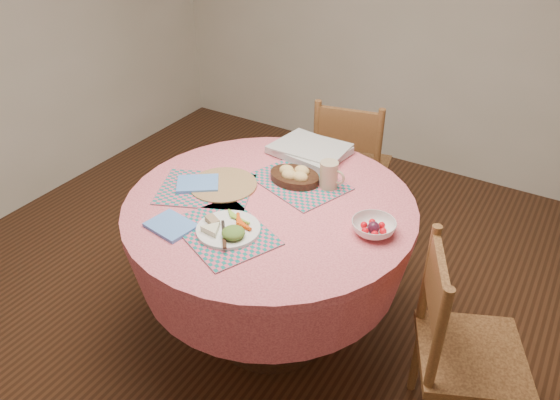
{
  "coord_description": "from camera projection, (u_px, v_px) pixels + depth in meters",
  "views": [
    {
      "loc": [
        1.03,
        -1.62,
        2.01
      ],
      "look_at": [
        0.05,
        0.0,
        0.78
      ],
      "focal_mm": 35.0,
      "sensor_mm": 36.0,
      "label": 1
    }
  ],
  "objects": [
    {
      "name": "napkin_near",
      "position": [
        171.0,
        226.0,
        2.15
      ],
      "size": [
        0.2,
        0.17,
        0.01
      ],
      "primitive_type": "cube",
      "rotation": [
        0.0,
        0.0,
        -0.16
      ],
      "color": "#5589DC",
      "rests_on": "dining_table"
    },
    {
      "name": "placemat_front",
      "position": [
        224.0,
        232.0,
        2.12
      ],
      "size": [
        0.49,
        0.44,
        0.01
      ],
      "primitive_type": "cube",
      "rotation": [
        0.0,
        0.0,
        -0.42
      ],
      "color": "#136D68",
      "rests_on": "dining_table"
    },
    {
      "name": "napkin_far",
      "position": [
        198.0,
        184.0,
        2.4
      ],
      "size": [
        0.23,
        0.22,
        0.01
      ],
      "primitive_type": "cube",
      "rotation": [
        0.0,
        0.0,
        0.62
      ],
      "color": "#5589DC",
      "rests_on": "placemat_left"
    },
    {
      "name": "dining_table",
      "position": [
        270.0,
        239.0,
        2.4
      ],
      "size": [
        1.24,
        1.24,
        0.75
      ],
      "color": "#F0707C",
      "rests_on": "ground"
    },
    {
      "name": "latte_mug",
      "position": [
        329.0,
        175.0,
        2.36
      ],
      "size": [
        0.12,
        0.08,
        0.12
      ],
      "color": "tan",
      "rests_on": "placemat_back"
    },
    {
      "name": "dinner_plate",
      "position": [
        229.0,
        229.0,
        2.1
      ],
      "size": [
        0.25,
        0.25,
        0.05
      ],
      "rotation": [
        0.0,
        0.0,
        -0.45
      ],
      "color": "white",
      "rests_on": "placemat_front"
    },
    {
      "name": "newspaper_stack",
      "position": [
        310.0,
        150.0,
        2.64
      ],
      "size": [
        0.38,
        0.32,
        0.04
      ],
      "rotation": [
        0.0,
        0.0,
        -0.15
      ],
      "color": "silver",
      "rests_on": "dining_table"
    },
    {
      "name": "ground",
      "position": [
        271.0,
        329.0,
        2.71
      ],
      "size": [
        4.0,
        4.0,
        0.0
      ],
      "primitive_type": "plane",
      "color": "#331C0F",
      "rests_on": "ground"
    },
    {
      "name": "wicker_trivet",
      "position": [
        223.0,
        185.0,
        2.41
      ],
      "size": [
        0.3,
        0.3,
        0.01
      ],
      "primitive_type": "cylinder",
      "color": "olive",
      "rests_on": "dining_table"
    },
    {
      "name": "chair_right",
      "position": [
        459.0,
        346.0,
        2.02
      ],
      "size": [
        0.52,
        0.53,
        0.88
      ],
      "rotation": [
        0.0,
        0.0,
        1.99
      ],
      "color": "brown",
      "rests_on": "ground"
    },
    {
      "name": "placemat_left",
      "position": [
        206.0,
        189.0,
        2.38
      ],
      "size": [
        0.49,
        0.43,
        0.01
      ],
      "primitive_type": "cube",
      "rotation": [
        0.0,
        0.0,
        0.41
      ],
      "color": "#136D68",
      "rests_on": "dining_table"
    },
    {
      "name": "bread_bowl",
      "position": [
        295.0,
        175.0,
        2.42
      ],
      "size": [
        0.23,
        0.23,
        0.08
      ],
      "color": "black",
      "rests_on": "placemat_back"
    },
    {
      "name": "placemat_back",
      "position": [
        299.0,
        182.0,
        2.44
      ],
      "size": [
        0.48,
        0.42,
        0.01
      ],
      "primitive_type": "cube",
      "rotation": [
        0.0,
        0.0,
        -0.34
      ],
      "color": "#136D68",
      "rests_on": "dining_table"
    },
    {
      "name": "chair_back",
      "position": [
        350.0,
        166.0,
        3.15
      ],
      "size": [
        0.49,
        0.47,
        0.89
      ],
      "rotation": [
        0.0,
        0.0,
        3.35
      ],
      "color": "brown",
      "rests_on": "ground"
    },
    {
      "name": "fruit_bowl",
      "position": [
        374.0,
        227.0,
        2.1
      ],
      "size": [
        0.18,
        0.18,
        0.05
      ],
      "rotation": [
        0.0,
        0.0,
        0.05
      ],
      "color": "white",
      "rests_on": "dining_table"
    }
  ]
}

